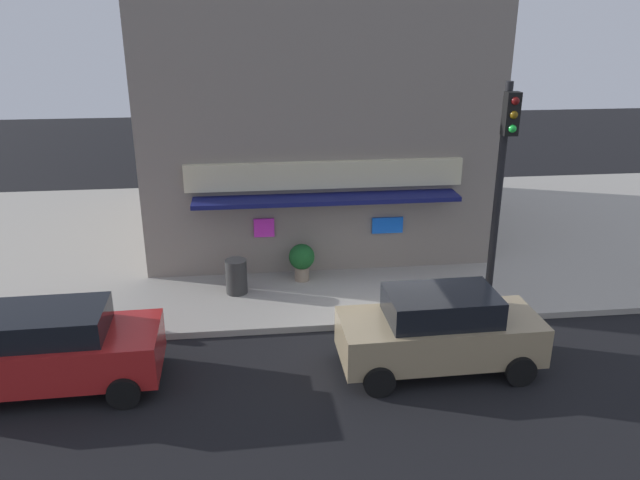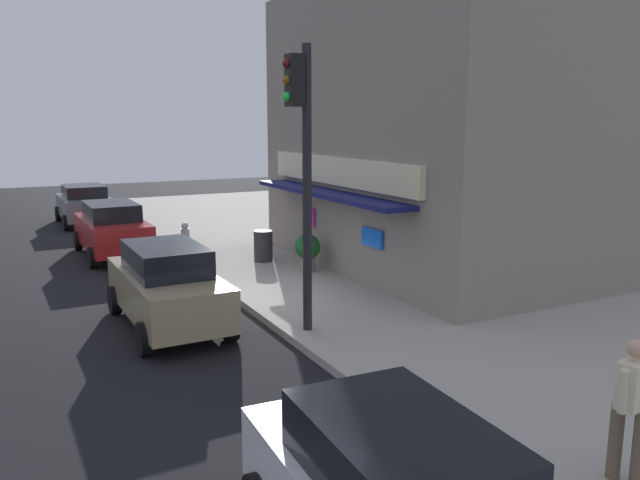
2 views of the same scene
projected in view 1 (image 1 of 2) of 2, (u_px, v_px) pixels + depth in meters
The scene contains 9 objects.
ground_plane at pixel (385, 328), 14.95m from camera, with size 64.27×64.27×0.00m, color black.
sidewalk at pixel (345, 235), 20.85m from camera, with size 42.85×12.74×0.16m, color #A39E93.
corner_building at pixel (309, 108), 20.69m from camera, with size 9.93×9.98×7.87m.
traffic_light at pixel (502, 171), 14.29m from camera, with size 0.32×0.58×5.54m.
fire_hydrant at pixel (98, 311), 14.56m from camera, with size 0.52×0.28×0.82m.
trash_can at pixel (236, 276), 16.27m from camera, with size 0.56×0.56×0.92m, color #2D2D2D.
potted_plant_by_doorway at pixel (302, 259), 16.98m from camera, with size 0.71×0.71×1.04m.
parked_car_tan at pixel (439, 330), 12.99m from camera, with size 4.21×1.96×1.76m.
parked_car_red at pixel (49, 349), 12.30m from camera, with size 4.33×2.06×1.73m.
Camera 1 is at (-3.07, -13.00, 7.21)m, focal length 34.95 mm.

